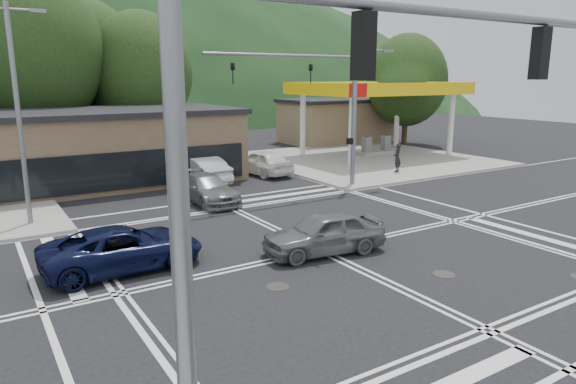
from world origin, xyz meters
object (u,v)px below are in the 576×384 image
car_northbound (207,189)px  car_queue_a (199,170)px  car_blue_west (123,248)px  car_grey_center (324,233)px  car_queue_b (262,162)px  pedestrian (397,158)px

car_northbound → car_queue_a: bearing=69.9°
car_northbound → car_blue_west: bearing=-131.9°
car_grey_center → car_blue_west: bearing=-100.9°
car_blue_west → car_queue_b: car_queue_b is taller
car_queue_a → car_northbound: car_queue_a is taller
car_queue_a → car_queue_b: car_queue_a is taller
car_queue_b → pedestrian: size_ratio=2.59×
pedestrian → car_queue_b: bearing=-63.7°
car_blue_west → pedestrian: bearing=-70.0°
car_grey_center → car_queue_a: car_queue_a is taller
car_blue_west → car_grey_center: size_ratio=1.16×
car_queue_a → car_blue_west: bearing=51.7°
car_blue_west → pedestrian: 20.94m
car_blue_west → car_northbound: 9.28m
pedestrian → car_blue_west: bearing=-11.6°
car_blue_west → car_grey_center: bearing=-110.3°
car_queue_a → car_queue_b: bearing=-179.1°
car_queue_b → pedestrian: pedestrian is taller
car_queue_a → pedestrian: 12.64m
pedestrian → car_queue_a: bearing=-51.2°
car_grey_center → car_queue_b: bearing=166.8°
car_queue_b → car_northbound: car_queue_b is taller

